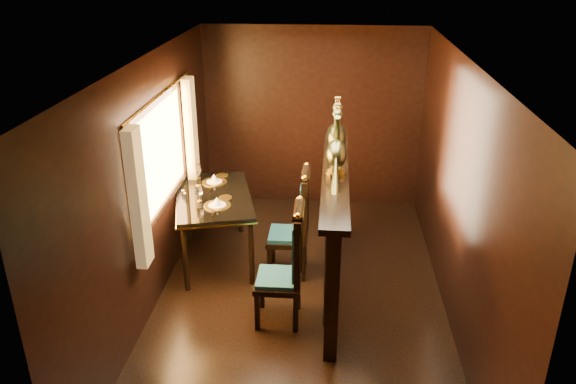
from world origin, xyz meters
name	(u,v)px	position (x,y,z in m)	size (l,w,h in m)	color
ground	(301,297)	(0.00, 0.00, 0.00)	(5.00, 5.00, 0.00)	black
room_shell	(293,157)	(-0.09, 0.02, 1.58)	(3.04, 5.04, 2.52)	black
partition	(333,226)	(0.32, 0.30, 0.71)	(0.26, 2.70, 1.36)	black
dining_table	(213,201)	(-1.06, 0.74, 0.75)	(1.17, 1.57, 1.03)	black
chair_left	(290,262)	(-0.08, -0.40, 0.67)	(0.46, 0.51, 1.28)	black
chair_right	(298,220)	(-0.06, 0.50, 0.66)	(0.45, 0.51, 1.28)	black
peacock_left	(337,142)	(0.33, 0.15, 1.70)	(0.21, 0.57, 0.68)	#194C3B
peacock_right	(337,125)	(0.33, 0.67, 1.71)	(0.22, 0.59, 0.70)	#194C3B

